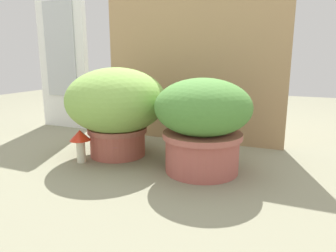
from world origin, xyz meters
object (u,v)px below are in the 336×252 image
object	(u,v)px
mushroom_ornament_pink	(116,146)
mushroom_ornament_red	(80,140)
cat	(195,141)
grass_planter	(116,106)
leafy_planter	(203,121)

from	to	relation	value
mushroom_ornament_pink	mushroom_ornament_red	xyz separation A→B (m)	(-0.14, -0.08, 0.04)
cat	grass_planter	bearing A→B (deg)	176.04
mushroom_ornament_pink	cat	bearing A→B (deg)	8.98
leafy_planter	mushroom_ornament_red	world-z (taller)	leafy_planter
leafy_planter	cat	distance (m)	0.11
cat	mushroom_ornament_red	bearing A→B (deg)	-165.05
leafy_planter	mushroom_ornament_pink	world-z (taller)	leafy_planter
mushroom_ornament_red	grass_planter	bearing A→B (deg)	59.45
cat	mushroom_ornament_pink	bearing A→B (deg)	-171.02
leafy_planter	mushroom_ornament_pink	distance (m)	0.44
grass_planter	cat	world-z (taller)	grass_planter
mushroom_ornament_red	cat	bearing A→B (deg)	14.95
grass_planter	cat	bearing A→B (deg)	-3.96
grass_planter	mushroom_ornament_pink	size ratio (longest dim) A/B	4.50
grass_planter	mushroom_ornament_red	distance (m)	0.24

